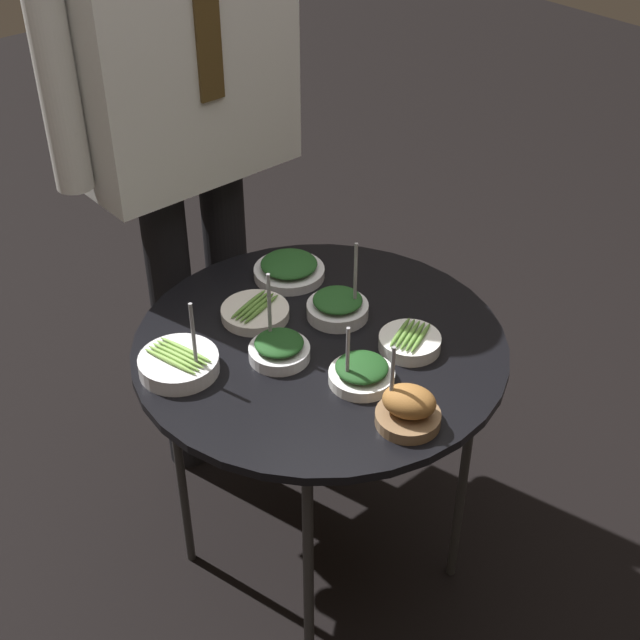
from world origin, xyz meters
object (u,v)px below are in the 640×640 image
bowl_asparagus_center (255,312)px  waiter_figure (179,68)px  bowl_spinach_back_left (338,306)px  bowl_spinach_front_left (362,373)px  bowl_spinach_front_right (289,269)px  bowl_asparagus_front_center (179,363)px  bowl_roast_far_rim (408,409)px  serving_cart (320,358)px  bowl_spinach_mid_right (279,348)px  bowl_asparagus_mid_left (410,342)px

bowl_asparagus_center → waiter_figure: waiter_figure is taller
bowl_spinach_back_left → bowl_spinach_front_left: bearing=-120.0°
bowl_spinach_back_left → waiter_figure: bearing=92.9°
bowl_spinach_front_right → bowl_asparagus_front_center: bearing=-162.3°
bowl_spinach_front_left → bowl_asparagus_front_center: bearing=133.9°
bowl_spinach_front_left → bowl_roast_far_rim: bearing=-96.9°
serving_cart → waiter_figure: 0.66m
bowl_spinach_mid_right → waiter_figure: 0.62m
serving_cart → bowl_asparagus_front_center: bearing=158.3°
serving_cart → waiter_figure: (0.06, 0.50, 0.42)m
bowl_spinach_mid_right → bowl_spinach_back_left: bearing=9.3°
serving_cart → bowl_spinach_back_left: size_ratio=4.22×
serving_cart → bowl_spinach_mid_right: bearing=172.5°
bowl_asparagus_front_center → bowl_spinach_front_right: 0.37m
bowl_asparagus_front_center → bowl_spinach_front_left: bearing=-46.1°
bowl_asparagus_mid_left → bowl_spinach_front_left: 0.14m
bowl_asparagus_front_center → serving_cart: bearing=-21.7°
serving_cart → bowl_spinach_mid_right: bowl_spinach_mid_right is taller
bowl_spinach_back_left → bowl_spinach_front_left: 0.21m
bowl_spinach_front_left → bowl_asparagus_front_center: bowl_asparagus_front_center is taller
waiter_figure → bowl_asparagus_center: bearing=-105.9°
bowl_asparagus_center → bowl_spinach_back_left: size_ratio=0.79×
bowl_spinach_mid_right → waiter_figure: bearing=73.3°
bowl_spinach_mid_right → bowl_roast_far_rim: 0.29m
bowl_asparagus_mid_left → bowl_asparagus_front_center: bearing=148.1°
bowl_spinach_mid_right → bowl_spinach_front_right: bearing=46.8°
bowl_spinach_back_left → waiter_figure: 0.58m
bowl_asparagus_mid_left → bowl_spinach_front_left: (-0.13, -0.01, 0.01)m
bowl_spinach_mid_right → bowl_roast_far_rim: bearing=-79.6°
serving_cart → bowl_roast_far_rim: bearing=-98.0°
bowl_spinach_mid_right → bowl_spinach_back_left: 0.17m
bowl_asparagus_center → bowl_spinach_front_left: bowl_spinach_front_left is taller
bowl_spinach_mid_right → bowl_spinach_front_left: 0.16m
bowl_spinach_front_right → bowl_asparagus_mid_left: bearing=-87.5°
waiter_figure → serving_cart: bearing=-96.5°
serving_cart → bowl_spinach_back_left: 0.11m
bowl_spinach_front_left → waiter_figure: size_ratio=0.08×
bowl_roast_far_rim → bowl_asparagus_center: bearing=90.9°
bowl_asparagus_center → bowl_spinach_front_left: (0.02, -0.28, 0.01)m
bowl_asparagus_mid_left → bowl_asparagus_center: bowl_asparagus_mid_left is taller
bowl_spinach_mid_right → bowl_asparagus_front_center: 0.18m
bowl_asparagus_center → bowl_spinach_front_left: size_ratio=1.01×
bowl_spinach_front_left → bowl_spinach_front_right: (0.12, 0.35, -0.00)m
bowl_asparagus_mid_left → waiter_figure: 0.73m
bowl_spinach_mid_right → waiter_figure: waiter_figure is taller
serving_cart → bowl_spinach_front_left: size_ratio=5.34×
serving_cart → bowl_spinach_back_left: (0.08, 0.04, 0.06)m
bowl_asparagus_front_center → waiter_figure: 0.62m
bowl_asparagus_center → bowl_roast_far_rim: bowl_roast_far_rim is taller
bowl_spinach_back_left → bowl_asparagus_front_center: bearing=169.7°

